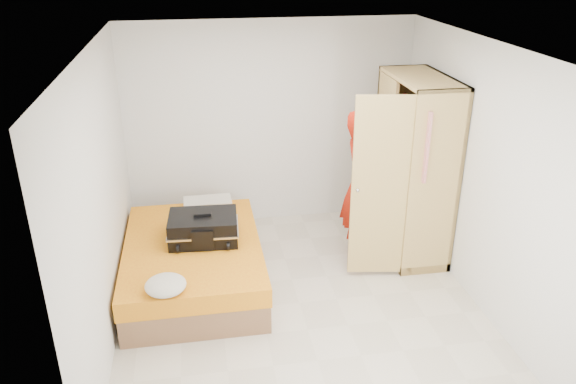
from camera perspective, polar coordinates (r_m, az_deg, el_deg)
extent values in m
plane|color=beige|center=(5.91, 1.13, -11.19)|extent=(4.00, 4.00, 0.00)
plane|color=white|center=(4.89, 1.39, 14.54)|extent=(4.00, 4.00, 0.00)
cube|color=white|center=(7.12, -1.80, 6.83)|extent=(3.60, 0.02, 2.60)
cube|color=white|center=(3.57, 7.43, -12.35)|extent=(3.60, 0.02, 2.60)
cube|color=white|center=(5.26, -18.41, -0.91)|extent=(0.02, 4.00, 2.60)
cube|color=white|center=(5.85, 18.83, 1.61)|extent=(0.02, 4.00, 2.60)
cube|color=brown|center=(6.21, -9.48, -7.93)|extent=(1.40, 2.00, 0.30)
cube|color=#F5A519|center=(6.09, -9.64, -5.94)|extent=(1.42, 2.02, 0.20)
cube|color=tan|center=(6.68, 14.84, 2.55)|extent=(0.04, 1.20, 2.10)
cube|color=tan|center=(6.08, 14.66, 0.42)|extent=(0.58, 0.04, 2.10)
cube|color=tan|center=(7.07, 10.98, 4.15)|extent=(0.58, 0.04, 2.10)
cube|color=tan|center=(6.27, 13.54, 11.20)|extent=(0.58, 1.20, 0.04)
cube|color=#B0814B|center=(6.99, 11.95, -5.21)|extent=(0.58, 1.20, 0.10)
cube|color=tan|center=(6.74, 9.62, 3.24)|extent=(0.04, 0.59, 2.00)
cube|color=tan|center=(5.93, 9.27, 0.30)|extent=(0.59, 0.13, 2.00)
cylinder|color=#B2B2B7|center=(6.31, 13.40, 9.78)|extent=(0.02, 1.10, 0.02)
imported|color=red|center=(6.36, 7.42, 0.53)|extent=(0.48, 0.68, 1.78)
cube|color=black|center=(6.01, -8.60, -3.61)|extent=(0.74, 0.55, 0.28)
cube|color=black|center=(5.94, -8.69, -2.27)|extent=(0.19, 0.06, 0.03)
ellipsoid|color=beige|center=(5.26, -12.33, -9.23)|extent=(0.38, 0.38, 0.14)
cube|color=beige|center=(6.77, -8.16, -1.15)|extent=(0.57, 0.29, 0.10)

